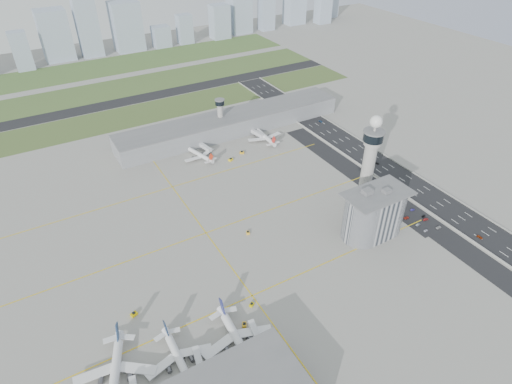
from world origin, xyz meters
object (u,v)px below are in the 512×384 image
car_lot_1 (418,225)px  car_hw_1 (377,163)px  airplane_near_a (114,371)px  car_lot_2 (407,218)px  car_lot_10 (403,204)px  car_lot_4 (394,208)px  car_lot_9 (413,210)px  admin_building (374,213)px  tug_5 (242,152)px  secondary_tower (220,113)px  airplane_far_b (264,134)px  jet_bridge_far_1 (252,132)px  tug_0 (134,314)px  jet_bridge_near_2 (260,346)px  car_hw_2 (321,121)px  airplane_near_b (179,357)px  car_lot_6 (439,227)px  jet_bridge_far_0 (201,146)px  car_lot_11 (400,200)px  tug_2 (252,304)px  car_lot_8 (424,216)px  car_hw_4 (275,102)px  airplane_near_c (238,337)px  car_lot_7 (426,219)px  tug_4 (231,159)px  car_hw_0 (480,237)px  airplane_far_a (199,152)px  car_lot_0 (426,230)px  jet_bridge_near_1 (203,376)px  car_lot_3 (401,214)px  car_lot_5 (389,204)px  tug_3 (248,232)px  tug_1 (244,324)px

car_lot_1 → car_hw_1: car_lot_1 is taller
airplane_near_a → car_hw_1: (231.35, 79.58, -5.58)m
car_lot_2 → car_lot_10: bearing=-37.9°
car_lot_4 → car_lot_9: (9.88, -7.80, -0.00)m
admin_building → tug_5: (-23.73, 129.46, -14.25)m
secondary_tower → airplane_far_b: 43.15m
jet_bridge_far_1 → tug_0: bearing=-56.7°
jet_bridge_near_2 → car_hw_2: (174.17, 183.20, -2.28)m
airplane_near_b → car_lot_6: size_ratio=9.29×
airplane_near_a → jet_bridge_far_0: (118.79, 173.21, -3.30)m
car_lot_11 → tug_2: bearing=107.4°
car_lot_8 → car_hw_4: bearing=-10.4°
airplane_near_c → admin_building: bearing=108.6°
tug_5 → car_lot_7: bearing=56.5°
airplane_far_b → tug_4: size_ratio=10.54×
car_lot_7 → car_lot_9: (0.46, 11.77, -0.06)m
jet_bridge_far_1 → car_hw_0: size_ratio=3.64×
tug_5 → car_lot_1: tug_5 is taller
airplane_far_a → car_lot_11: airplane_far_a is taller
secondary_tower → tug_2: secondary_tower is taller
secondary_tower → car_lot_2: bearing=-73.1°
car_lot_2 → tug_2: bearing=95.4°
airplane_far_b → car_hw_4: bearing=-36.2°
car_lot_7 → car_lot_0: bearing=138.1°
tug_4 → car_lot_4: tug_4 is taller
admin_building → jet_bridge_near_2: 112.69m
jet_bridge_near_1 → tug_4: 190.22m
admin_building → car_hw_1: (62.57, 60.36, -14.74)m
car_lot_3 → tug_2: bearing=104.5°
tug_5 → car_lot_10: 134.92m
airplane_near_c → car_lot_6: (154.29, 12.11, -5.49)m
airplane_near_a → car_lot_7: size_ratio=10.57×
airplane_near_b → car_lot_6: bearing=92.7°
car_lot_5 → car_lot_11: (9.85, -0.65, -0.04)m
tug_2 → car_hw_1: (157.96, 73.97, -0.25)m
car_lot_0 → tug_4: bearing=21.9°
airplane_near_c → jet_bridge_near_1: 23.50m
airplane_near_b → car_lot_5: airplane_near_b is taller
secondary_tower → airplane_near_a: (-146.79, -191.21, -12.66)m
car_lot_8 → car_hw_2: car_hw_2 is taller
airplane_far_b → car_lot_5: bearing=-165.3°
airplane_near_a → car_lot_11: airplane_near_a is taller
airplane_near_a → tug_3: size_ratio=15.23×
airplane_far_a → car_hw_0: 212.97m
tug_2 → car_hw_2: size_ratio=0.68×
car_lot_8 → car_lot_11: car_lot_8 is taller
jet_bridge_far_0 → tug_1: bearing=-27.3°
car_lot_7 → admin_building: bearing=82.6°
airplane_near_a → car_lot_1: size_ratio=11.62×
secondary_tower → jet_bridge_far_0: bearing=-147.3°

